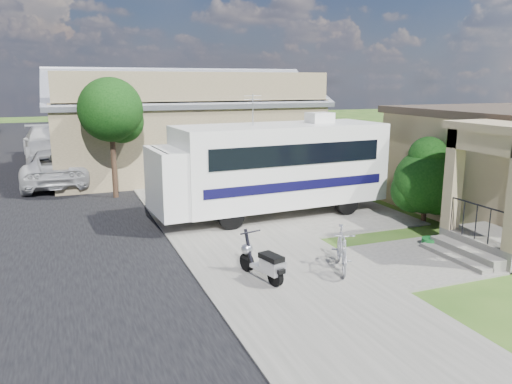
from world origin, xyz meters
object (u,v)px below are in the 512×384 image
object	(u,v)px
van	(49,143)
pickup_truck	(56,167)
garden_hose	(430,243)
motorhome	(272,165)
bicycle	(342,251)
scooter	(264,263)
shrub	(426,178)

from	to	relation	value
van	pickup_truck	bearing A→B (deg)	-91.77
van	garden_hose	world-z (taller)	van
motorhome	van	xyz separation A→B (m)	(-7.13, 16.05, -0.77)
bicycle	pickup_truck	distance (m)	14.81
motorhome	van	bearing A→B (deg)	110.38
scooter	pickup_truck	size ratio (longest dim) A/B	0.27
bicycle	shrub	bearing A→B (deg)	55.41
bicycle	van	world-z (taller)	van
bicycle	pickup_truck	bearing A→B (deg)	139.31
scooter	van	size ratio (longest dim) A/B	0.24
shrub	pickup_truck	size ratio (longest dim) A/B	0.48
scooter	garden_hose	xyz separation A→B (m)	(5.16, 0.65, -0.36)
motorhome	bicycle	world-z (taller)	motorhome
shrub	garden_hose	world-z (taller)	shrub
motorhome	van	size ratio (longest dim) A/B	1.22
scooter	pickup_truck	xyz separation A→B (m)	(-4.29, 13.34, 0.33)
bicycle	motorhome	bearing A→B (deg)	109.23
pickup_truck	scooter	bearing A→B (deg)	108.83
pickup_truck	motorhome	bearing A→B (deg)	130.65
motorhome	garden_hose	bearing A→B (deg)	-62.78
motorhome	van	world-z (taller)	motorhome
shrub	bicycle	xyz separation A→B (m)	(-4.75, -2.86, -0.89)
shrub	van	bearing A→B (deg)	121.64
scooter	bicycle	bearing A→B (deg)	-16.81
pickup_truck	van	xyz separation A→B (m)	(-0.42, 7.94, 0.15)
shrub	bicycle	size ratio (longest dim) A/B	1.62
motorhome	bicycle	xyz separation A→B (m)	(-0.48, -5.32, -1.20)
motorhome	shrub	size ratio (longest dim) A/B	2.88
bicycle	van	xyz separation A→B (m)	(-6.65, 21.36, 0.43)
bicycle	pickup_truck	size ratio (longest dim) A/B	0.30
bicycle	van	distance (m)	22.38
shrub	scooter	size ratio (longest dim) A/B	1.79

